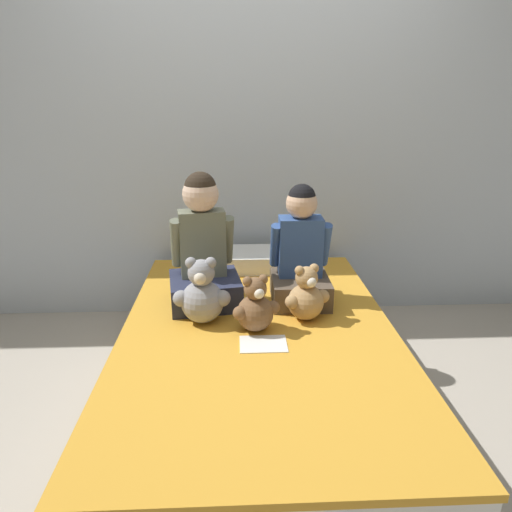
% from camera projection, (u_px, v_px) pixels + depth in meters
% --- Properties ---
extents(ground_plane, '(14.00, 14.00, 0.00)m').
position_uv_depth(ground_plane, '(258.00, 401.00, 2.31)').
color(ground_plane, '#B2A899').
extents(wall_behind_bed, '(8.00, 0.06, 2.50)m').
position_uv_depth(wall_behind_bed, '(250.00, 131.00, 2.93)').
color(wall_behind_bed, silver).
rests_on(wall_behind_bed, ground_plane).
extents(bed, '(1.31, 2.00, 0.41)m').
position_uv_depth(bed, '(258.00, 366.00, 2.24)').
color(bed, brown).
rests_on(bed, ground_plane).
extents(child_on_left, '(0.41, 0.38, 0.69)m').
position_uv_depth(child_on_left, '(203.00, 251.00, 2.37)').
color(child_on_left, '#282D47').
rests_on(child_on_left, bed).
extents(child_on_right, '(0.32, 0.32, 0.63)m').
position_uv_depth(child_on_right, '(300.00, 254.00, 2.40)').
color(child_on_right, brown).
rests_on(child_on_right, bed).
extents(teddy_bear_held_by_left_child, '(0.28, 0.21, 0.33)m').
position_uv_depth(teddy_bear_held_by_left_child, '(202.00, 295.00, 2.20)').
color(teddy_bear_held_by_left_child, '#939399').
rests_on(teddy_bear_held_by_left_child, bed).
extents(teddy_bear_held_by_right_child, '(0.23, 0.18, 0.28)m').
position_uv_depth(teddy_bear_held_by_right_child, '(306.00, 296.00, 2.23)').
color(teddy_bear_held_by_right_child, tan).
rests_on(teddy_bear_held_by_right_child, bed).
extents(teddy_bear_between_children, '(0.22, 0.17, 0.27)m').
position_uv_depth(teddy_bear_between_children, '(255.00, 308.00, 2.12)').
color(teddy_bear_between_children, brown).
rests_on(teddy_bear_between_children, bed).
extents(pillow_at_headboard, '(0.45, 0.31, 0.11)m').
position_uv_depth(pillow_at_headboard, '(252.00, 260.00, 2.92)').
color(pillow_at_headboard, white).
rests_on(pillow_at_headboard, bed).
extents(sign_card, '(0.21, 0.15, 0.00)m').
position_uv_depth(sign_card, '(263.00, 344.00, 2.03)').
color(sign_card, white).
rests_on(sign_card, bed).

